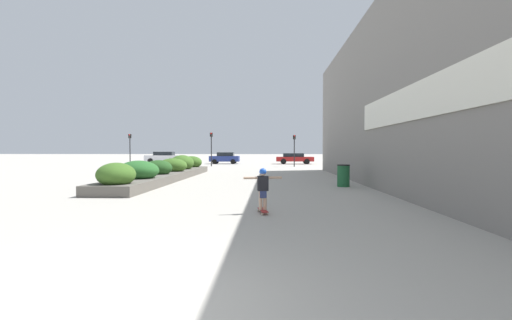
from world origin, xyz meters
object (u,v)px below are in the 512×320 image
at_px(car_rightmost, 365,158).
at_px(traffic_light_left, 211,144).
at_px(trash_bin, 343,176).
at_px(skateboard, 263,211).
at_px(car_center_right, 294,158).
at_px(traffic_light_right, 294,145).
at_px(car_center_left, 163,157).
at_px(traffic_light_far_left, 130,144).
at_px(car_leftmost, 225,158).
at_px(skateboarder, 263,185).

relative_size(car_rightmost, traffic_light_left, 1.07).
xyz_separation_m(trash_bin, traffic_light_left, (-9.99, 20.57, 1.96)).
relative_size(skateboard, car_rightmost, 0.21).
height_order(skateboard, car_center_right, car_center_right).
bearing_deg(traffic_light_right, car_center_left, 154.33).
bearing_deg(traffic_light_left, traffic_light_far_left, 178.99).
bearing_deg(car_center_left, trash_bin, -147.85).
height_order(car_center_right, traffic_light_far_left, traffic_light_far_left).
distance_m(car_leftmost, traffic_light_left, 7.16).
height_order(skateboard, trash_bin, trash_bin).
distance_m(traffic_light_right, traffic_light_far_left, 18.22).
distance_m(car_center_left, traffic_light_right, 18.78).
relative_size(car_center_right, car_rightmost, 1.20).
distance_m(skateboard, traffic_light_far_left, 31.92).
distance_m(car_center_left, traffic_light_left, 11.14).
bearing_deg(car_center_right, traffic_light_left, -54.82).
height_order(car_leftmost, car_center_left, car_center_left).
height_order(skateboard, traffic_light_right, traffic_light_right).
xyz_separation_m(skateboard, car_center_left, (-14.03, 35.48, 0.77)).
distance_m(car_leftmost, car_center_left, 8.44).
distance_m(trash_bin, traffic_light_far_left, 28.28).
height_order(skateboarder, car_leftmost, car_leftmost).
xyz_separation_m(skateboard, trash_bin, (3.78, 7.15, 0.47)).
relative_size(car_center_left, car_rightmost, 1.15).
bearing_deg(trash_bin, skateboarder, -117.84).
distance_m(car_leftmost, traffic_light_far_left, 11.96).
height_order(skateboard, car_center_left, car_center_left).
bearing_deg(skateboard, car_center_left, 99.73).
distance_m(car_center_left, car_rightmost, 25.86).
bearing_deg(trash_bin, car_center_left, 122.15).
bearing_deg(car_center_left, traffic_light_right, -115.67).
height_order(skateboarder, car_center_left, car_center_left).
relative_size(skateboarder, car_center_left, 0.26).
bearing_deg(car_rightmost, car_leftmost, -100.43).
height_order(car_leftmost, car_rightmost, car_rightmost).
xyz_separation_m(trash_bin, car_center_right, (-0.42, 27.32, 0.21)).
height_order(car_center_left, car_center_right, car_center_left).
relative_size(skateboarder, trash_bin, 1.09).
relative_size(skateboard, traffic_light_right, 0.24).
relative_size(skateboarder, car_center_right, 0.25).
relative_size(trash_bin, car_leftmost, 0.28).
bearing_deg(car_center_left, traffic_light_far_left, 170.02).
bearing_deg(skateboarder, traffic_light_far_left, 107.02).
bearing_deg(car_rightmost, skateboard, -20.09).
bearing_deg(skateboard, car_center_right, 72.59).
height_order(trash_bin, car_center_right, car_center_right).
distance_m(skateboard, car_center_left, 38.16).
distance_m(skateboard, car_center_right, 34.63).
xyz_separation_m(skateboard, traffic_light_right, (2.84, 27.37, 2.25)).
height_order(trash_bin, traffic_light_far_left, traffic_light_far_left).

